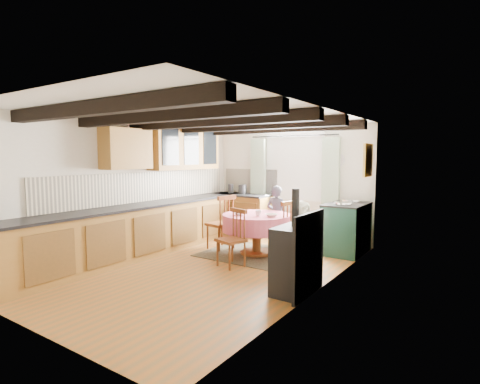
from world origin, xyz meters
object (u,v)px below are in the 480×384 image
Objects in this scene: child_far at (277,216)px; aga_range at (346,228)px; chair_right at (297,231)px; cast_iron_stove at (295,241)px; dining_table at (257,235)px; child_right at (301,232)px; chair_near at (231,238)px; cup at (258,213)px; chair_left at (221,222)px.

aga_range is at bearing -166.77° from child_far.
cast_iron_stove is at bearing -147.44° from chair_right.
dining_table is 0.90× the size of cast_iron_stove.
child_far is at bearing 123.74° from cast_iron_stove.
cast_iron_stove is 1.39m from child_right.
chair_near is 1.63m from child_far.
cast_iron_stove is at bearing -42.98° from cup.
child_right is at bearing 101.17° from chair_left.
chair_left is at bearing 101.09° from chair_right.
chair_left is (-0.84, 0.84, 0.06)m from chair_near.
child_far reaches higher than chair_left.
chair_left is 0.76× the size of cast_iron_stove.
chair_left is 2.58m from cast_iron_stove.
chair_near is 1.18m from chair_left.
chair_left reaches higher than dining_table.
aga_range is at bearing 129.43° from chair_left.
dining_table is 0.84m from chair_near.
dining_table is 1.95m from cast_iron_stove.
child_far is at bearing 91.46° from dining_table.
cup is at bearing 100.36° from child_far.
child_right reaches higher than aga_range.
child_far is 11.13× the size of cup.
cup is (-0.64, -0.22, 0.28)m from chair_right.
child_far is 0.96m from cup.
cast_iron_stove is 1.74m from cup.
child_right is (1.70, -0.05, 0.00)m from chair_left.
cast_iron_stove is at bearing -87.36° from aga_range.
chair_right is at bearing 139.56° from child_far.
child_right is (0.89, -0.05, 0.16)m from dining_table.
child_far is (-1.41, 2.12, -0.08)m from cast_iron_stove.
cup is at bearing -50.69° from dining_table.
chair_left is 2.34m from aga_range.
dining_table is at bearing 136.25° from cast_iron_stove.
chair_left is 0.87× the size of child_far.
child_far is at bearing 108.53° from chair_near.
dining_table is 0.82m from chair_left.
chair_right is 1.06m from child_far.
child_right reaches higher than chair_right.
child_right reaches higher than cup.
chair_right is at bearing 67.68° from chair_near.
chair_right is at bearing 5.29° from dining_table.
cast_iron_stove is (1.39, -1.33, 0.31)m from dining_table.
child_right is 0.82m from cup.
chair_near is at bearing 146.98° from child_right.
chair_near is 0.89× the size of chair_left.
child_right is at bearing -3.16° from dining_table.
chair_right is at bearing -117.91° from aga_range.
cast_iron_stove reaches higher than chair_right.
chair_left is (-0.81, -0.00, 0.15)m from dining_table.
chair_left reaches higher than cup.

